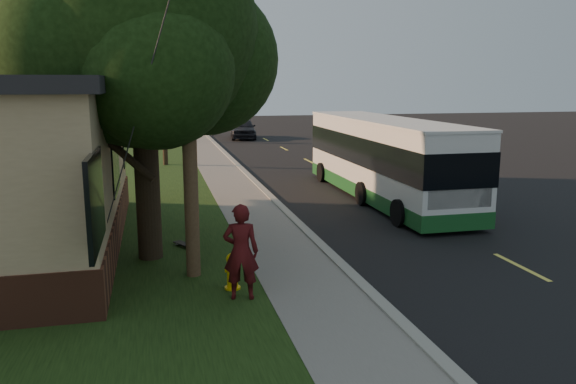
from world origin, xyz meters
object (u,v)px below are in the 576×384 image
object	(u,v)px
bare_tree_near	(164,123)
skateboard_main	(186,245)
leafy_tree	(142,35)
distant_car	(243,128)
traffic_signal	(212,95)
bare_tree_far	(168,113)
fire_hydrant	(232,271)
utility_pole	(186,57)
transit_bus	(383,157)
skateboarder	(241,252)

from	to	relation	value
bare_tree_near	skateboard_main	size ratio (longest dim) A/B	5.22
leafy_tree	distant_car	distance (m)	29.59
skateboard_main	bare_tree_near	bearing A→B (deg)	90.59
bare_tree_near	traffic_signal	distance (m)	16.52
bare_tree_far	fire_hydrant	bearing A→B (deg)	-89.24
utility_pole	transit_bus	world-z (taller)	utility_pole
transit_bus	skateboarder	distance (m)	10.66
skateboard_main	distant_car	world-z (taller)	distant_car
bare_tree_near	bare_tree_far	distance (m)	12.01
bare_tree_far	distant_car	xyz separation A→B (m)	(5.48, 1.14, -1.23)
skateboarder	utility_pole	bearing A→B (deg)	-50.82
leafy_tree	skateboarder	bearing A→B (deg)	-62.43
distant_car	bare_tree_near	bearing A→B (deg)	-107.97
bare_tree_near	transit_bus	distance (m)	12.54
leafy_tree	fire_hydrant	bearing A→B (deg)	-59.33
bare_tree_far	traffic_signal	xyz separation A→B (m)	(3.50, 4.00, 1.16)
skateboarder	skateboard_main	distance (m)	3.90
transit_bus	skateboard_main	world-z (taller)	transit_bus
leafy_tree	bare_tree_near	xyz separation A→B (m)	(0.67, 15.35, -3.02)
leafy_tree	bare_tree_far	size ratio (longest dim) A/B	1.94
traffic_signal	skateboarder	xyz separation A→B (m)	(-3.00, -34.55, -2.17)
fire_hydrant	distant_car	world-z (taller)	distant_car
traffic_signal	skateboard_main	distance (m)	31.23
leafy_tree	transit_bus	bearing A→B (deg)	33.03
fire_hydrant	leafy_tree	distance (m)	5.65
utility_pole	skateboarder	distance (m)	4.03
bare_tree_far	skateboard_main	size ratio (longest dim) A/B	4.89
utility_pole	transit_bus	distance (m)	10.49
bare_tree_far	bare_tree_near	bearing A→B (deg)	-92.39
fire_hydrant	traffic_signal	world-z (taller)	traffic_signal
skateboard_main	distant_car	distance (m)	28.60
leafy_tree	transit_bus	distance (m)	10.33
skateboarder	distant_car	bearing A→B (deg)	-87.29
utility_pole	bare_tree_far	xyz separation A→B (m)	(0.31, 29.01, -2.63)
fire_hydrant	distant_car	size ratio (longest dim) A/B	0.16
bare_tree_near	skateboard_main	xyz separation A→B (m)	(0.15, -14.85, -2.02)
skateboard_main	distant_car	xyz separation A→B (m)	(5.83, 27.99, 0.64)
fire_hydrant	traffic_signal	xyz separation A→B (m)	(3.10, 34.00, 2.73)
leafy_tree	distant_car	xyz separation A→B (m)	(6.65, 28.50, -4.39)
traffic_signal	distant_car	size ratio (longest dim) A/B	1.21
leafy_tree	bare_tree_far	bearing A→B (deg)	87.55
traffic_signal	skateboarder	distance (m)	34.75
bare_tree_far	skateboard_main	bearing A→B (deg)	-90.74
utility_pole	skateboarder	xyz separation A→B (m)	(0.81, -1.54, -3.64)
bare_tree_far	skateboarder	size ratio (longest dim) A/B	2.18
fire_hydrant	bare_tree_far	distance (m)	30.04
bare_tree_far	traffic_signal	distance (m)	5.44
bare_tree_far	transit_bus	world-z (taller)	bare_tree_far
transit_bus	skateboarder	world-z (taller)	transit_bus
bare_tree_near	traffic_signal	bearing A→B (deg)	75.96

